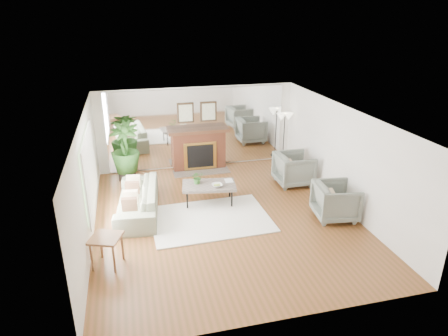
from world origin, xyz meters
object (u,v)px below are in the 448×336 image
object	(u,v)px
fireplace	(199,148)
potted_ficus	(125,150)
armchair_front	(336,201)
floor_lamp	(285,121)
side_table	(106,241)
sofa	(137,200)
armchair_back	(294,169)
coffee_table	(209,186)

from	to	relation	value
fireplace	potted_ficus	bearing A→B (deg)	-171.13
armchair_front	floor_lamp	distance (m)	3.86
armchair_front	potted_ficus	size ratio (longest dim) A/B	0.56
armchair_front	side_table	xyz separation A→B (m)	(-5.18, -0.67, 0.09)
potted_ficus	floor_lamp	distance (m)	4.93
side_table	sofa	bearing A→B (deg)	72.11
fireplace	potted_ficus	world-z (taller)	fireplace
potted_ficus	floor_lamp	bearing A→B (deg)	2.15
fireplace	floor_lamp	bearing A→B (deg)	-3.37
fireplace	armchair_back	size ratio (longest dim) A/B	2.07
coffee_table	side_table	world-z (taller)	side_table
fireplace	side_table	world-z (taller)	fireplace
side_table	potted_ficus	xyz separation A→B (m)	(0.45, 4.22, 0.39)
fireplace	armchair_front	world-z (taller)	fireplace
sofa	floor_lamp	world-z (taller)	floor_lamp
fireplace	potted_ficus	xyz separation A→B (m)	(-2.20, -0.34, 0.25)
potted_ficus	floor_lamp	size ratio (longest dim) A/B	1.04
sofa	side_table	bearing A→B (deg)	-11.96
coffee_table	floor_lamp	xyz separation A→B (m)	(2.91, 2.27, 0.91)
fireplace	side_table	xyz separation A→B (m)	(-2.65, -4.56, -0.13)
side_table	potted_ficus	bearing A→B (deg)	83.90
coffee_table	side_table	distance (m)	3.24
armchair_back	potted_ficus	size ratio (longest dim) A/B	0.58
sofa	fireplace	bearing A→B (deg)	147.54
sofa	side_table	distance (m)	2.16
side_table	potted_ficus	world-z (taller)	potted_ficus
armchair_front	floor_lamp	bearing A→B (deg)	5.42
fireplace	sofa	world-z (taller)	fireplace
armchair_front	potted_ficus	distance (m)	5.93
armchair_front	side_table	bearing A→B (deg)	105.34
fireplace	coffee_table	distance (m)	2.45
sofa	armchair_front	bearing A→B (deg)	78.97
armchair_front	potted_ficus	bearing A→B (deg)	61.14
sofa	armchair_front	size ratio (longest dim) A/B	2.49
fireplace	armchair_front	bearing A→B (deg)	-56.92
armchair_front	fireplace	bearing A→B (deg)	41.06
sofa	potted_ficus	size ratio (longest dim) A/B	1.39
fireplace	sofa	distance (m)	3.22
armchair_back	sofa	bearing A→B (deg)	99.59
side_table	potted_ficus	size ratio (longest dim) A/B	0.41
sofa	potted_ficus	world-z (taller)	potted_ficus
coffee_table	potted_ficus	distance (m)	2.92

